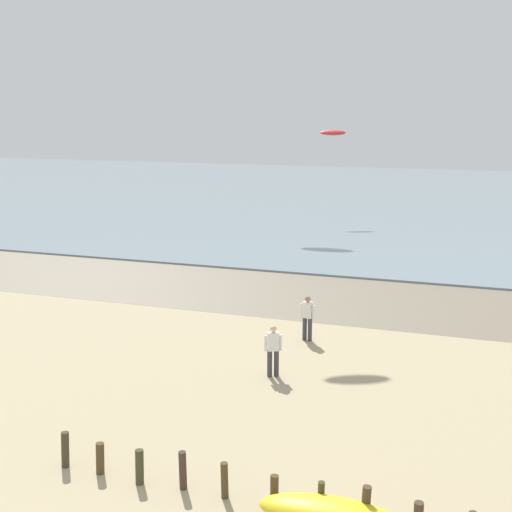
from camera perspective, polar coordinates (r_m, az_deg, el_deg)
wet_sand_strip at (r=32.48m, az=6.20°, el=-3.37°), size 120.00×8.10×0.01m
sea at (r=70.47m, az=13.54°, el=4.56°), size 160.00×70.00×0.10m
groyne_mid at (r=15.65m, az=7.14°, el=-19.20°), size 14.89×0.37×0.92m
person_mid_beach at (r=26.24m, az=4.19°, el=-4.92°), size 0.56×0.29×1.71m
person_right_flank at (r=22.73m, az=1.39°, el=-7.56°), size 0.52×0.36×1.71m
kite_aloft_6 at (r=54.47m, az=6.24°, el=9.89°), size 2.11×1.43×0.55m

